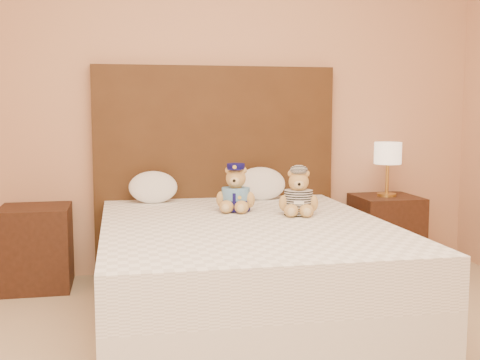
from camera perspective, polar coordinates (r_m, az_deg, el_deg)
name	(u,v)px	position (r m, az deg, el deg)	size (l,w,h in m)	color
bed	(244,269)	(3.51, 0.40, -8.40)	(1.60, 2.00, 0.55)	white
headboard	(216,170)	(4.40, -2.30, 0.97)	(1.75, 0.08, 1.50)	#452A14
nightstand_left	(36,247)	(4.25, -18.77, -6.08)	(0.45, 0.45, 0.55)	#391D12
nightstand_right	(386,232)	(4.64, 13.64, -4.85)	(0.45, 0.45, 0.55)	#391D12
lamp	(388,156)	(4.56, 13.83, 2.23)	(0.20, 0.20, 0.40)	gold
teddy_police	(236,188)	(3.78, -0.40, -0.74)	(0.26, 0.25, 0.30)	tan
teddy_prisoner	(298,192)	(3.67, 5.57, -1.13)	(0.25, 0.24, 0.28)	tan
pillow_left	(153,186)	(4.18, -8.24, -0.52)	(0.33, 0.22, 0.24)	white
pillow_right	(261,182)	(4.29, 2.02, -0.18)	(0.35, 0.23, 0.25)	white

